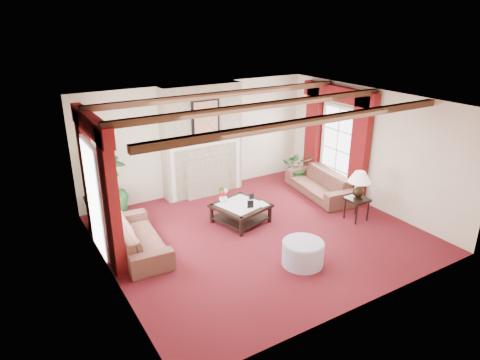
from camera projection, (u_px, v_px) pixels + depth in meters
floor at (260, 233)px, 8.78m from camera, size 6.00×6.00×0.00m
ceiling at (262, 102)px, 7.80m from camera, size 6.00×6.00×0.00m
back_wall at (199, 139)px, 10.48m from camera, size 6.00×0.02×2.70m
left_wall at (105, 205)px, 6.84m from camera, size 0.02×5.50×2.70m
right_wall at (370, 148)px, 9.74m from camera, size 0.02×5.50×2.70m
ceiling_beams at (262, 106)px, 7.82m from camera, size 6.00×3.00×0.12m
fireplace at (200, 84)px, 9.83m from camera, size 2.00×0.52×2.70m
french_door_left at (86, 143)px, 7.37m from camera, size 0.10×1.10×2.16m
french_door_right at (341, 107)px, 10.24m from camera, size 0.10×1.10×2.16m
curtains_left at (90, 118)px, 7.27m from camera, size 0.20×2.40×2.55m
curtains_right at (339, 90)px, 10.03m from camera, size 0.20×2.40×2.55m
sofa_left at (138, 232)px, 8.02m from camera, size 2.07×0.87×0.78m
sofa_right at (320, 180)px, 10.52m from camera, size 2.23×1.19×0.80m
potted_palm at (107, 204)px, 8.99m from camera, size 2.30×2.43×0.93m
small_plant at (297, 170)px, 11.32m from camera, size 1.64×1.65×0.69m
coffee_table at (241, 213)px, 9.19m from camera, size 1.24×1.24×0.42m
side_table at (356, 209)px, 9.29m from camera, size 0.47×0.47×0.51m
ottoman at (303, 253)px, 7.64m from camera, size 0.75×0.75×0.44m
table_lamp at (359, 185)px, 9.09m from camera, size 0.49×0.49×0.63m
flower_vase at (223, 198)px, 9.21m from camera, size 0.21×0.22×0.19m
book at (258, 200)px, 9.00m from camera, size 0.21×0.05×0.28m
photo_frame_a at (250, 204)px, 8.90m from camera, size 0.13×0.07×0.18m
photo_frame_b at (251, 197)px, 9.32m from camera, size 0.11×0.03×0.14m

